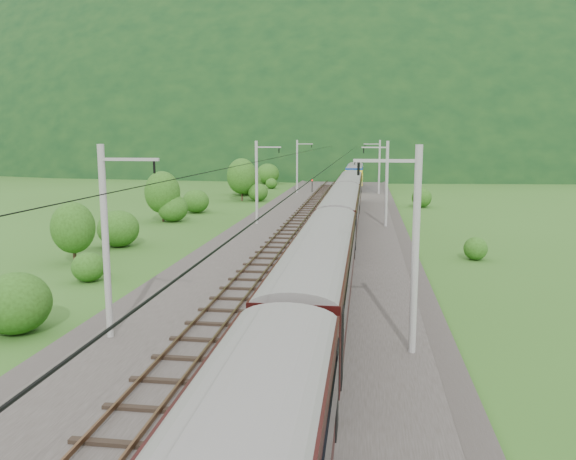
# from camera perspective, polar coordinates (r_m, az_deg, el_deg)

# --- Properties ---
(ground) EXTENTS (600.00, 600.00, 0.00)m
(ground) POSITION_cam_1_polar(r_m,az_deg,el_deg) (23.31, -3.31, -12.17)
(ground) COLOR #2B5019
(ground) RESTS_ON ground
(railbed) EXTENTS (14.00, 220.00, 0.30)m
(railbed) POSITION_cam_1_polar(r_m,az_deg,el_deg) (32.65, 0.11, -5.57)
(railbed) COLOR #38332D
(railbed) RESTS_ON ground
(track_left) EXTENTS (2.40, 220.00, 0.27)m
(track_left) POSITION_cam_1_polar(r_m,az_deg,el_deg) (33.00, -4.04, -5.04)
(track_left) COLOR brown
(track_left) RESTS_ON railbed
(track_right) EXTENTS (2.40, 220.00, 0.27)m
(track_right) POSITION_cam_1_polar(r_m,az_deg,el_deg) (32.36, 4.34, -5.32)
(track_right) COLOR brown
(track_right) RESTS_ON railbed
(catenary_left) EXTENTS (2.54, 192.28, 8.00)m
(catenary_left) POSITION_cam_1_polar(r_m,az_deg,el_deg) (54.42, -3.13, 5.04)
(catenary_left) COLOR gray
(catenary_left) RESTS_ON railbed
(catenary_right) EXTENTS (2.54, 192.28, 8.00)m
(catenary_right) POSITION_cam_1_polar(r_m,az_deg,el_deg) (53.45, 9.91, 4.83)
(catenary_right) COLOR gray
(catenary_right) RESTS_ON railbed
(overhead_wires) EXTENTS (4.83, 198.00, 0.03)m
(overhead_wires) POSITION_cam_1_polar(r_m,az_deg,el_deg) (31.59, 0.12, 6.71)
(overhead_wires) COLOR black
(overhead_wires) RESTS_ON ground
(mountain_main) EXTENTS (504.00, 360.00, 244.00)m
(mountain_main) POSITION_cam_1_polar(r_m,az_deg,el_deg) (281.43, 7.12, 7.48)
(mountain_main) COLOR black
(mountain_main) RESTS_ON ground
(mountain_ridge) EXTENTS (336.00, 280.00, 132.00)m
(mountain_ridge) POSITION_cam_1_polar(r_m,az_deg,el_deg) (344.58, -13.33, 7.62)
(mountain_ridge) COLOR black
(mountain_ridge) RESTS_ON ground
(train) EXTENTS (2.69, 128.73, 4.66)m
(train) POSITION_cam_1_polar(r_m,az_deg,el_deg) (34.96, 4.74, 0.56)
(train) COLOR black
(train) RESTS_ON ground
(hazard_post_near) EXTENTS (0.17, 0.17, 1.55)m
(hazard_post_near) POSITION_cam_1_polar(r_m,az_deg,el_deg) (61.46, 3.74, 2.31)
(hazard_post_near) COLOR red
(hazard_post_near) RESTS_ON railbed
(hazard_post_far) EXTENTS (0.18, 0.18, 1.69)m
(hazard_post_far) POSITION_cam_1_polar(r_m,az_deg,el_deg) (75.22, 4.94, 3.63)
(hazard_post_far) COLOR red
(hazard_post_far) RESTS_ON railbed
(signal) EXTENTS (0.21, 0.21, 1.92)m
(signal) POSITION_cam_1_polar(r_m,az_deg,el_deg) (87.49, 2.47, 4.63)
(signal) COLOR black
(signal) RESTS_ON railbed
(vegetation_left) EXTENTS (9.28, 145.42, 6.99)m
(vegetation_left) POSITION_cam_1_polar(r_m,az_deg,el_deg) (47.25, -15.15, 1.66)
(vegetation_left) COLOR #214312
(vegetation_left) RESTS_ON ground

